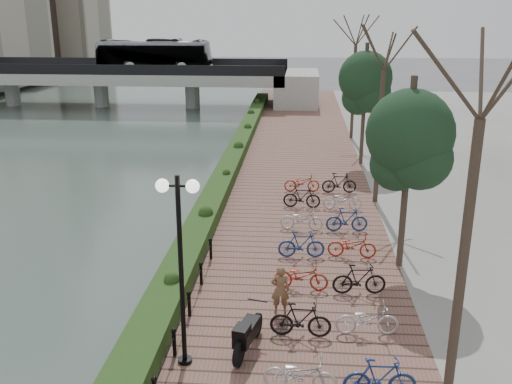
# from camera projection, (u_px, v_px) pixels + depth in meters

# --- Properties ---
(promenade) EXTENTS (8.00, 75.00, 0.50)m
(promenade) POSITION_uv_depth(u_px,v_px,m) (289.00, 194.00, 28.25)
(promenade) COLOR brown
(promenade) RESTS_ON ground
(hedge) EXTENTS (1.10, 56.00, 0.60)m
(hedge) POSITION_uv_depth(u_px,v_px,m) (228.00, 169.00, 30.72)
(hedge) COLOR #1B3D16
(hedge) RESTS_ON promenade
(chain_fence) EXTENTS (0.10, 14.10, 0.70)m
(chain_fence) POSITION_uv_depth(u_px,v_px,m) (165.00, 367.00, 13.54)
(chain_fence) COLOR black
(chain_fence) RESTS_ON promenade
(lamppost) EXTENTS (1.02, 0.32, 4.88)m
(lamppost) POSITION_uv_depth(u_px,v_px,m) (179.00, 232.00, 13.26)
(lamppost) COLOR black
(lamppost) RESTS_ON promenade
(motorcycle) EXTENTS (0.95, 1.84, 1.10)m
(motorcycle) POSITION_uv_depth(u_px,v_px,m) (248.00, 331.00, 14.67)
(motorcycle) COLOR black
(motorcycle) RESTS_ON promenade
(pedestrian) EXTENTS (0.56, 0.38, 1.49)m
(pedestrian) POSITION_uv_depth(u_px,v_px,m) (280.00, 290.00, 16.44)
(pedestrian) COLOR brown
(pedestrian) RESTS_ON promenade
(bicycle_parking) EXTENTS (2.40, 17.32, 1.00)m
(bicycle_parking) POSITION_uv_depth(u_px,v_px,m) (326.00, 245.00, 20.32)
(bicycle_parking) COLOR #B9B9BE
(bicycle_parking) RESTS_ON promenade
(street_trees) EXTENTS (3.20, 37.12, 6.80)m
(street_trees) POSITION_uv_depth(u_px,v_px,m) (390.00, 151.00, 22.34)
(street_trees) COLOR #31261D
(street_trees) RESTS_ON promenade
(bridge) EXTENTS (36.00, 10.77, 6.50)m
(bridge) POSITION_uv_depth(u_px,v_px,m) (111.00, 72.00, 54.79)
(bridge) COLOR #999994
(bridge) RESTS_ON ground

